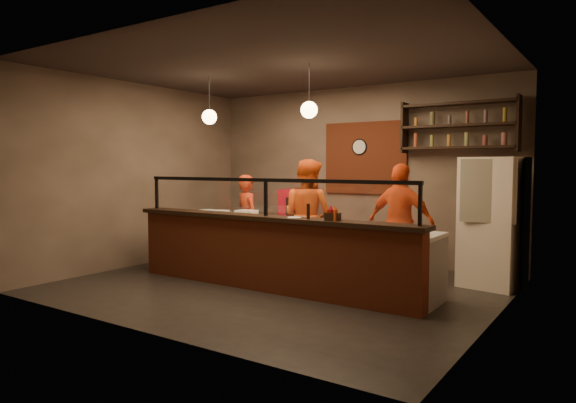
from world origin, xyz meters
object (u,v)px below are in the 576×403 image
Objects in this scene: cook_left at (248,219)px; pizza_dough at (330,227)px; condiment_caddy at (333,217)px; cook_mid at (308,216)px; cook_right at (401,223)px; fridge at (493,222)px; pepper_mill at (308,211)px; wall_clock at (360,147)px; red_cooler at (297,223)px.

cook_left is 2.87× the size of pizza_dough.
cook_mid is at bearing 131.60° from condiment_caddy.
cook_right is 0.95× the size of fridge.
cook_mid is (1.32, -0.08, 0.13)m from cook_left.
pizza_dough is (-1.81, -1.58, -0.03)m from fridge.
condiment_caddy is 0.37m from pepper_mill.
cook_mid is 3.34× the size of pizza_dough.
pizza_dough is at bearing 66.96° from cook_right.
cook_left reaches higher than condiment_caddy.
cook_mid is 1.67m from pepper_mill.
cook_mid reaches higher than cook_right.
pizza_dough is (0.69, -2.33, -1.19)m from wall_clock.
cook_right is at bearing -28.96° from red_cooler.
fridge reaches higher than pepper_mill.
fridge is (2.75, 0.65, 0.01)m from cook_mid.
fridge is 1.44× the size of red_cooler.
cook_left is at bearing -162.13° from fridge.
pizza_dough is at bearing -73.39° from wall_clock.
wall_clock is 0.16× the size of fridge.
fridge is at bearing -16.10° from red_cooler.
red_cooler is at bearing 132.65° from pizza_dough.
pepper_mill is at bearing -98.20° from pizza_dough.
condiment_caddy is (1.24, -1.39, 0.18)m from cook_mid.
wall_clock is 2.43m from cook_left.
cook_right is 1.77m from pepper_mill.
pepper_mill is (-0.36, -0.01, 0.05)m from condiment_caddy.
wall_clock reaches higher than cook_mid.
cook_left is at bearing 155.98° from pizza_dough.
cook_right is (1.27, -1.18, -1.20)m from wall_clock.
cook_mid is 1.53m from cook_right.
cook_right reaches higher than pepper_mill.
fridge reaches higher than cook_left.
wall_clock is at bearing -115.07° from cook_left.
cook_right is 1.37× the size of red_cooler.
cook_mid reaches higher than red_cooler.
fridge reaches higher than condiment_caddy.
wall_clock is at bearing 5.64° from red_cooler.
cook_left is at bearing -139.77° from wall_clock.
red_cooler is 3.11m from pepper_mill.
cook_left reaches higher than pizza_dough.
wall_clock is 1.88m from red_cooler.
cook_right is at bearing 80.20° from condiment_caddy.
pizza_dough is 2.76× the size of pepper_mill.
wall_clock is 3.02m from pepper_mill.
pepper_mill is (0.87, -1.40, 0.23)m from cook_mid.
wall_clock is 0.23× the size of red_cooler.
red_cooler is at bearing -44.20° from cook_mid.
condiment_caddy is at bearing -58.37° from red_cooler.
pepper_mill reaches higher than pizza_dough.
fridge is at bearing -147.28° from cook_left.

